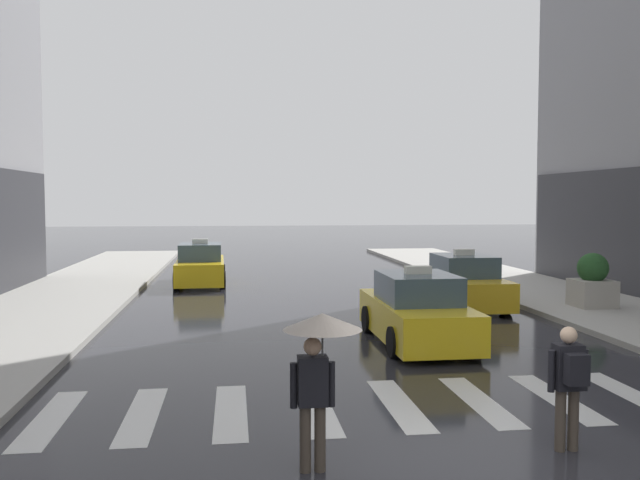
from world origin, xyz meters
The scene contains 7 objects.
crosswalk_markings centered at (0.00, 3.00, 0.00)m, with size 11.30×2.80×0.01m.
taxi_lead centered at (1.54, 7.44, 0.72)m, with size 1.94×4.54×1.80m.
taxi_second centered at (4.41, 12.34, 0.72)m, with size 2.00×4.57×1.80m.
taxi_third centered at (-3.94, 18.91, 0.72)m, with size 2.00×4.57×1.80m.
pedestrian_with_umbrella centered at (-1.63, 0.55, 1.52)m, with size 0.96×0.96×1.94m.
pedestrian_with_backpack centered at (1.70, 0.75, 0.97)m, with size 0.55×0.43×1.65m.
planter_mid_block centered at (7.92, 10.98, 0.87)m, with size 1.10×1.10×1.60m.
Camera 1 is at (-2.63, -7.23, 3.29)m, focal length 36.99 mm.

